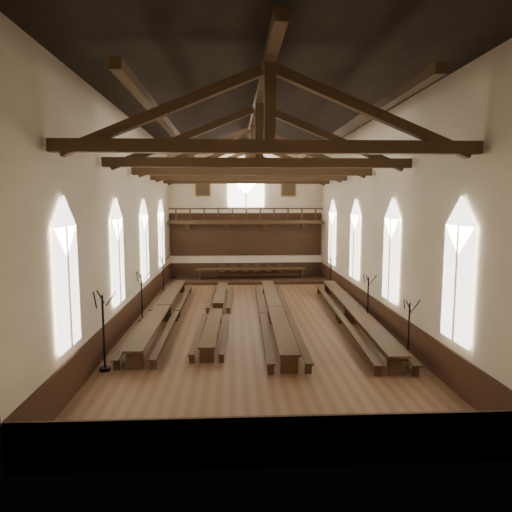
{
  "coord_description": "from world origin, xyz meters",
  "views": [
    {
      "loc": [
        -1.0,
        -22.53,
        5.9
      ],
      "look_at": [
        0.21,
        1.5,
        3.08
      ],
      "focal_mm": 32.0,
      "sensor_mm": 36.0,
      "label": 1
    }
  ],
  "objects_px": {
    "refectory_row_c": "(275,310)",
    "candelabrum_left_near": "(104,347)",
    "high_table": "(251,270)",
    "refectory_row_a": "(164,308)",
    "candelabrum_right_mid": "(368,309)",
    "refectory_row_b": "(217,309)",
    "candelabrum_right_far": "(331,280)",
    "candelabrum_left_far": "(163,282)",
    "candelabrum_right_near": "(408,342)",
    "refectory_row_d": "(353,310)",
    "candelabrum_left_mid": "(142,306)",
    "dais": "(251,280)"
  },
  "relations": [
    {
      "from": "refectory_row_c",
      "to": "candelabrum_left_near",
      "type": "distance_m",
      "value": 9.22
    },
    {
      "from": "high_table",
      "to": "refectory_row_a",
      "type": "bearing_deg",
      "value": -113.69
    },
    {
      "from": "refectory_row_c",
      "to": "candelabrum_left_near",
      "type": "height_order",
      "value": "candelabrum_left_near"
    },
    {
      "from": "refectory_row_a",
      "to": "candelabrum_right_mid",
      "type": "distance_m",
      "value": 10.16
    },
    {
      "from": "refectory_row_b",
      "to": "candelabrum_right_far",
      "type": "xyz_separation_m",
      "value": [
        7.39,
        7.06,
        0.25
      ]
    },
    {
      "from": "refectory_row_c",
      "to": "candelabrum_left_far",
      "type": "height_order",
      "value": "candelabrum_left_far"
    },
    {
      "from": "refectory_row_a",
      "to": "candelabrum_right_near",
      "type": "bearing_deg",
      "value": -32.89
    },
    {
      "from": "refectory_row_c",
      "to": "refectory_row_d",
      "type": "xyz_separation_m",
      "value": [
        3.84,
        -0.29,
        0.01
      ]
    },
    {
      "from": "candelabrum_left_near",
      "to": "candelabrum_left_mid",
      "type": "xyz_separation_m",
      "value": [
        0.0,
        6.69,
        -0.1
      ]
    },
    {
      "from": "candelabrum_left_mid",
      "to": "candelabrum_right_mid",
      "type": "height_order",
      "value": "candelabrum_left_mid"
    },
    {
      "from": "refectory_row_b",
      "to": "refectory_row_d",
      "type": "height_order",
      "value": "refectory_row_d"
    },
    {
      "from": "candelabrum_right_near",
      "to": "candelabrum_right_far",
      "type": "bearing_deg",
      "value": 90.0
    },
    {
      "from": "candelabrum_right_mid",
      "to": "candelabrum_right_far",
      "type": "distance_m",
      "value": 8.45
    },
    {
      "from": "candelabrum_left_mid",
      "to": "candelabrum_left_far",
      "type": "bearing_deg",
      "value": 90.0
    },
    {
      "from": "candelabrum_left_mid",
      "to": "candelabrum_left_far",
      "type": "xyz_separation_m",
      "value": [
        -0.0,
        6.99,
        -0.0
      ]
    },
    {
      "from": "refectory_row_c",
      "to": "candelabrum_left_near",
      "type": "relative_size",
      "value": 5.15
    },
    {
      "from": "candelabrum_left_far",
      "to": "candelabrum_left_near",
      "type": "bearing_deg",
      "value": -90.0
    },
    {
      "from": "candelabrum_right_near",
      "to": "refectory_row_c",
      "type": "bearing_deg",
      "value": 127.29
    },
    {
      "from": "refectory_row_c",
      "to": "high_table",
      "type": "xyz_separation_m",
      "value": [
        -0.73,
        11.76,
        0.29
      ]
    },
    {
      "from": "dais",
      "to": "candelabrum_left_mid",
      "type": "xyz_separation_m",
      "value": [
        -5.9,
        -11.48,
        0.67
      ]
    },
    {
      "from": "refectory_row_a",
      "to": "refectory_row_c",
      "type": "height_order",
      "value": "refectory_row_c"
    },
    {
      "from": "dais",
      "to": "candelabrum_right_mid",
      "type": "bearing_deg",
      "value": -67.28
    },
    {
      "from": "refectory_row_c",
      "to": "candelabrum_left_mid",
      "type": "xyz_separation_m",
      "value": [
        -6.63,
        0.28,
        0.2
      ]
    },
    {
      "from": "high_table",
      "to": "candelabrum_left_far",
      "type": "height_order",
      "value": "candelabrum_left_far"
    },
    {
      "from": "candelabrum_left_near",
      "to": "candelabrum_right_near",
      "type": "distance_m",
      "value": 11.11
    },
    {
      "from": "candelabrum_left_near",
      "to": "high_table",
      "type": "bearing_deg",
      "value": 72.01
    },
    {
      "from": "refectory_row_c",
      "to": "candelabrum_left_near",
      "type": "bearing_deg",
      "value": -135.98
    },
    {
      "from": "high_table",
      "to": "candelabrum_left_near",
      "type": "bearing_deg",
      "value": -107.99
    },
    {
      "from": "dais",
      "to": "high_table",
      "type": "relative_size",
      "value": 1.37
    },
    {
      "from": "dais",
      "to": "candelabrum_right_far",
      "type": "bearing_deg",
      "value": -37.34
    },
    {
      "from": "refectory_row_a",
      "to": "refectory_row_b",
      "type": "distance_m",
      "value": 2.69
    },
    {
      "from": "dais",
      "to": "refectory_row_a",
      "type": "bearing_deg",
      "value": -113.69
    },
    {
      "from": "dais",
      "to": "high_table",
      "type": "height_order",
      "value": "high_table"
    },
    {
      "from": "refectory_row_a",
      "to": "candelabrum_right_near",
      "type": "xyz_separation_m",
      "value": [
        10.08,
        -6.52,
        0.14
      ]
    },
    {
      "from": "refectory_row_c",
      "to": "high_table",
      "type": "bearing_deg",
      "value": 93.55
    },
    {
      "from": "refectory_row_b",
      "to": "dais",
      "type": "height_order",
      "value": "refectory_row_b"
    },
    {
      "from": "refectory_row_b",
      "to": "high_table",
      "type": "height_order",
      "value": "high_table"
    },
    {
      "from": "candelabrum_right_mid",
      "to": "refectory_row_c",
      "type": "bearing_deg",
      "value": 171.65
    },
    {
      "from": "candelabrum_right_far",
      "to": "refectory_row_c",
      "type": "bearing_deg",
      "value": -119.83
    },
    {
      "from": "candelabrum_right_mid",
      "to": "candelabrum_right_far",
      "type": "bearing_deg",
      "value": 90.0
    },
    {
      "from": "refectory_row_d",
      "to": "candelabrum_left_mid",
      "type": "height_order",
      "value": "candelabrum_left_mid"
    },
    {
      "from": "dais",
      "to": "candelabrum_left_far",
      "type": "distance_m",
      "value": 7.44
    },
    {
      "from": "candelabrum_left_far",
      "to": "refectory_row_c",
      "type": "bearing_deg",
      "value": -47.65
    },
    {
      "from": "candelabrum_left_near",
      "to": "candelabrum_left_mid",
      "type": "relative_size",
      "value": 1.13
    },
    {
      "from": "refectory_row_d",
      "to": "candelabrum_right_far",
      "type": "height_order",
      "value": "candelabrum_right_far"
    },
    {
      "from": "candelabrum_left_near",
      "to": "candelabrum_right_near",
      "type": "xyz_separation_m",
      "value": [
        11.1,
        0.53,
        -0.17
      ]
    },
    {
      "from": "candelabrum_right_near",
      "to": "high_table",
      "type": "bearing_deg",
      "value": 106.43
    },
    {
      "from": "refectory_row_a",
      "to": "dais",
      "type": "xyz_separation_m",
      "value": [
        4.88,
        11.12,
        -0.47
      ]
    },
    {
      "from": "refectory_row_b",
      "to": "candelabrum_left_mid",
      "type": "bearing_deg",
      "value": -172.95
    },
    {
      "from": "refectory_row_c",
      "to": "candelabrum_right_far",
      "type": "xyz_separation_m",
      "value": [
        4.47,
        7.8,
        0.16
      ]
    }
  ]
}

